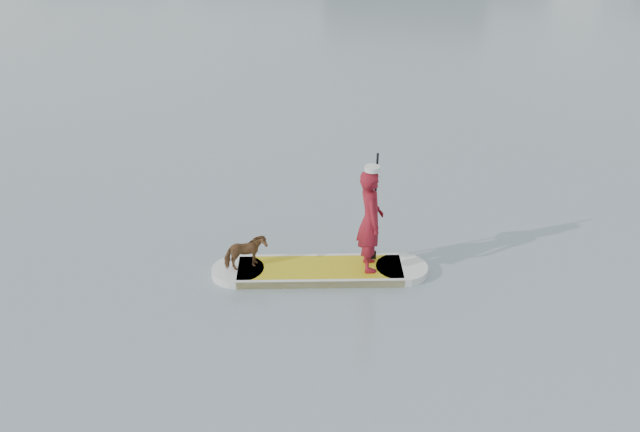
# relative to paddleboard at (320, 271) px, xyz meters

# --- Properties ---
(ground) EXTENTS (140.00, 140.00, 0.00)m
(ground) POSITION_rel_paddleboard_xyz_m (3.94, 1.63, -0.06)
(ground) COLOR slate
(ground) RESTS_ON ground
(paddleboard) EXTENTS (3.21, 1.46, 0.12)m
(paddleboard) POSITION_rel_paddleboard_xyz_m (0.00, 0.00, 0.00)
(paddleboard) COLOR gold
(paddleboard) RESTS_ON ground
(paddler) EXTENTS (0.55, 0.68, 1.60)m
(paddler) POSITION_rel_paddleboard_xyz_m (0.72, 0.20, 0.86)
(paddler) COLOR maroon
(paddler) RESTS_ON paddleboard
(white_cap) EXTENTS (0.22, 0.22, 0.07)m
(white_cap) POSITION_rel_paddleboard_xyz_m (0.72, 0.20, 1.69)
(white_cap) COLOR silver
(white_cap) RESTS_ON paddler
(dog) EXTENTS (0.67, 0.62, 0.53)m
(dog) POSITION_rel_paddleboard_xyz_m (-1.08, -0.30, 0.33)
(dog) COLOR #51331B
(dog) RESTS_ON paddleboard
(paddle) EXTENTS (0.11, 0.30, 2.00)m
(paddle) POSITION_rel_paddleboard_xyz_m (0.73, 0.44, 0.74)
(paddle) COLOR black
(paddle) RESTS_ON ground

